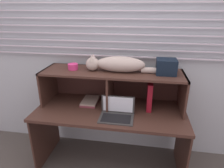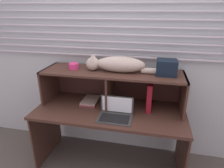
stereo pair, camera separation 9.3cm
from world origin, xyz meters
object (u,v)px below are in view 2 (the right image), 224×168
Objects in this scene: binder_upright at (149,95)px; small_basket at (74,66)px; storage_box at (166,67)px; laptop at (116,113)px; cat at (117,64)px; book_stack at (90,101)px.

small_basket reaches higher than binder_upright.
storage_box is (0.14, 0.00, 0.31)m from binder_upright.
storage_box reaches higher than laptop.
cat reaches higher than storage_box.
book_stack is at bearing -179.68° from cat.
small_basket reaches higher than book_stack.
laptop is at bearing -36.79° from book_stack.
binder_upright is (0.31, 0.26, 0.11)m from laptop.
binder_upright reaches higher than laptop.
binder_upright is 2.85× the size of small_basket.
book_stack is (-0.65, -0.00, -0.13)m from binder_upright.
binder_upright is at bearing 180.00° from storage_box.
small_basket is (-0.51, 0.26, 0.38)m from laptop.
book_stack is at bearing -179.85° from binder_upright.
small_basket is at bearing 180.00° from binder_upright.
cat is at bearing 180.00° from binder_upright.
small_basket is (-0.82, 0.00, 0.27)m from binder_upright.
laptop is (0.04, -0.26, -0.42)m from cat.
laptop reaches higher than book_stack.
storage_box reaches higher than binder_upright.
small_basket is 0.96m from storage_box.
book_stack is at bearing -179.88° from storage_box.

